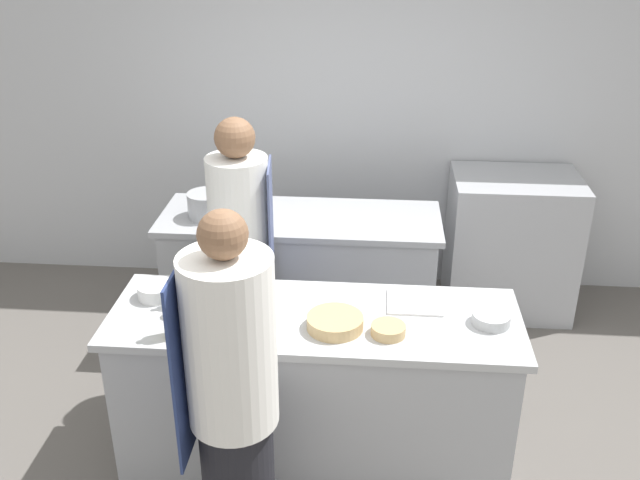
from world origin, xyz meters
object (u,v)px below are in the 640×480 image
Objects in this scene: cup at (177,308)px; stockpot at (207,205)px; bottle_olive_oil at (172,317)px; bottle_wine at (184,286)px; oven_range at (510,244)px; bottle_vinegar at (243,292)px; chef_at_stove at (242,260)px; chef_at_prep_near at (233,404)px; bowl_ceramic_blue at (388,330)px; bowl_mixing_large at (335,322)px; bowl_wooden_salad at (156,291)px; bowl_prep_small at (491,319)px.

stockpot is (-0.12, 1.22, 0.04)m from cup.
bottle_wine is (-0.02, 0.29, 0.00)m from bottle_olive_oil.
bottle_vinegar reaches higher than oven_range.
chef_at_stove is 0.63m from bottle_wine.
bottle_olive_oil is (-0.37, 0.45, 0.13)m from chef_at_prep_near.
stockpot is at bearing 16.12° from chef_at_prep_near.
bottle_wine is 1.12m from stockpot.
stockpot reaches higher than bowl_ceramic_blue.
bottle_olive_oil is 0.29m from bottle_wine.
chef_at_stove reaches higher than oven_range.
oven_range is at bearing 42.64° from cup.
bowl_ceramic_blue is at bearing -50.00° from chef_at_prep_near.
bottle_wine is at bearing 93.96° from bottle_olive_oil.
bottle_olive_oil is 1.00× the size of bottle_vinegar.
chef_at_prep_near reaches higher than bottle_olive_oil.
bottle_wine is 3.27× the size of cup.
bowl_wooden_salad is (-0.95, 0.22, 0.01)m from bowl_mixing_large.
bottle_wine is 1.42× the size of bowl_wooden_salad.
chef_at_stove is 0.96m from bowl_mixing_large.
bottle_vinegar is (0.12, -0.62, 0.14)m from chef_at_stove.
bowl_wooden_salad is at bearing 167.89° from bowl_ceramic_blue.
bowl_ceramic_blue is at bearing 41.50° from chef_at_stove.
cup is at bearing -47.84° from bowl_wooden_salad.
bowl_wooden_salad is (-0.35, -0.53, 0.08)m from chef_at_stove.
stockpot is (-1.67, 1.17, 0.05)m from bowl_prep_small.
chef_at_stove is at bearing 128.51° from bowl_mixing_large.
bowl_ceramic_blue is at bearing -48.15° from stockpot.
bottle_wine is at bearing 28.16° from chef_at_prep_near.
bowl_wooden_salad is at bearing 35.19° from chef_at_prep_near.
oven_range is 3.88× the size of bottle_vinegar.
bowl_mixing_large reaches higher than bowl_ceramic_blue.
bowl_wooden_salad reaches higher than bowl_prep_small.
bottle_olive_oil reaches higher than bowl_mixing_large.
bottle_wine is 1.06m from bowl_ceramic_blue.
bottle_olive_oil is at bearing -134.16° from oven_range.
bottle_olive_oil is 1.41m from stockpot.
bowl_prep_small is at bearing 58.59° from chef_at_stove.
chef_at_stove reaches higher than bowl_wooden_salad.
chef_at_stove is 20.95× the size of cup.
bottle_vinegar is at bearing -133.55° from oven_range.
bowl_wooden_salad reaches higher than bowl_mixing_large.
bowl_wooden_salad is at bearing -91.73° from stockpot.
bowl_wooden_salad is at bearing 169.36° from bottle_vinegar.
bottle_vinegar is 1.05× the size of stockpot.
bottle_vinegar is 0.31m from bottle_wine.
chef_at_stove is at bearing 137.33° from bowl_ceramic_blue.
bowl_wooden_salad is (-0.17, 0.06, -0.07)m from bottle_wine.
oven_range is at bearing 45.84° from bottle_olive_oil.
bowl_ceramic_blue is 0.66× the size of stockpot.
bowl_wooden_salad reaches higher than bowl_ceramic_blue.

